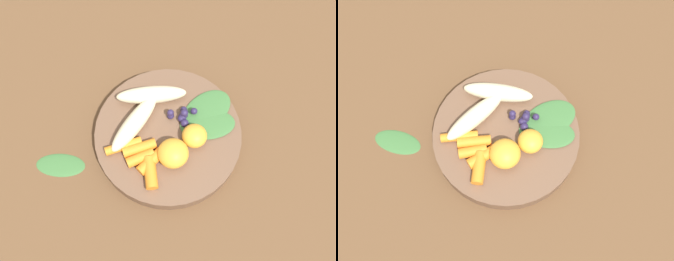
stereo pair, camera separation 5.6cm
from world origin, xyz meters
TOP-DOWN VIEW (x-y plane):
  - ground_plane at (0.00, 0.00)m, footprint 2.40×2.40m
  - bowl at (0.00, 0.00)m, footprint 0.25×0.25m
  - banana_peeled_left at (0.03, -0.05)m, footprint 0.12×0.05m
  - banana_peeled_right at (-0.03, -0.06)m, footprint 0.11×0.10m
  - orange_segment_near at (-0.02, 0.04)m, footprint 0.04×0.04m
  - orange_segment_far at (0.03, 0.04)m, footprint 0.05×0.05m
  - carrot_front at (0.07, -0.03)m, footprint 0.06×0.04m
  - carrot_mid_left at (0.05, -0.01)m, footprint 0.06×0.04m
  - carrot_mid_right at (0.06, -0.00)m, footprint 0.05×0.03m
  - carrot_rear at (0.06, 0.02)m, footprint 0.05×0.02m
  - carrot_small at (0.07, 0.03)m, footprint 0.05×0.05m
  - blueberry_pile at (-0.04, 0.00)m, footprint 0.04×0.04m
  - kale_leaf_left at (-0.06, 0.04)m, footprint 0.11×0.10m
  - kale_leaf_right at (-0.07, 0.02)m, footprint 0.10×0.07m
  - kale_leaf_stray at (0.16, -0.10)m, footprint 0.08×0.09m

SIDE VIEW (x-z plane):
  - ground_plane at x=0.00m, z-range 0.00..0.00m
  - kale_leaf_stray at x=0.16m, z-range 0.00..0.01m
  - bowl at x=0.00m, z-range 0.00..0.03m
  - kale_leaf_left at x=-0.06m, z-range 0.03..0.03m
  - kale_leaf_right at x=-0.07m, z-range 0.03..0.03m
  - carrot_front at x=0.07m, z-range 0.03..0.04m
  - carrot_mid_left at x=0.05m, z-range 0.03..0.05m
  - carrot_mid_right at x=0.06m, z-range 0.03..0.05m
  - carrot_rear at x=0.06m, z-range 0.03..0.05m
  - blueberry_pile at x=-0.04m, z-range 0.03..0.05m
  - carrot_small at x=0.07m, z-range 0.03..0.05m
  - banana_peeled_left at x=0.03m, z-range 0.03..0.06m
  - banana_peeled_right at x=-0.03m, z-range 0.03..0.06m
  - orange_segment_near at x=-0.02m, z-range 0.03..0.06m
  - orange_segment_far at x=0.03m, z-range 0.03..0.07m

